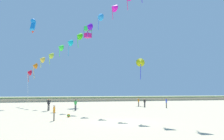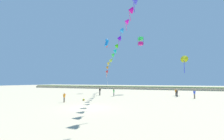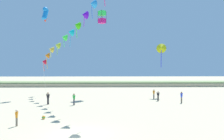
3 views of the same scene
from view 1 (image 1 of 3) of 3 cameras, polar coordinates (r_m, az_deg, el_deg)
ground_plane at (r=21.80m, az=2.59°, el=-12.46°), size 240.00×240.00×0.00m
dune_ridge at (r=69.54m, az=-10.50°, el=-6.90°), size 120.00×8.76×1.25m
person_near_left at (r=35.39m, az=-8.77°, el=-8.09°), size 0.50×0.41×1.63m
person_near_right at (r=23.34m, az=-13.76°, el=-9.72°), size 0.20×0.52×1.49m
person_mid_center at (r=42.69m, az=7.86°, el=-7.68°), size 0.46×0.40×1.54m
person_far_left at (r=35.84m, az=-15.00°, el=-7.85°), size 0.60×0.25×1.73m
person_far_right at (r=41.85m, az=12.94°, el=-7.53°), size 0.52×0.42×1.68m
person_far_center at (r=44.72m, az=6.41°, el=-7.54°), size 0.49×0.39×1.58m
kite_banner_string at (r=33.92m, az=-1.24°, el=13.55°), size 23.15×34.76×21.30m
large_kite_low_lead at (r=48.62m, az=-5.84°, el=9.07°), size 1.59×1.59×2.31m
large_kite_mid_trail at (r=47.85m, az=-18.49°, el=10.15°), size 1.29×1.82×2.84m
large_kite_high_solo at (r=49.55m, az=6.86°, el=1.87°), size 2.01×1.45×4.55m
beach_ball at (r=26.38m, az=-10.41°, el=-10.73°), size 0.36×0.36×0.36m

